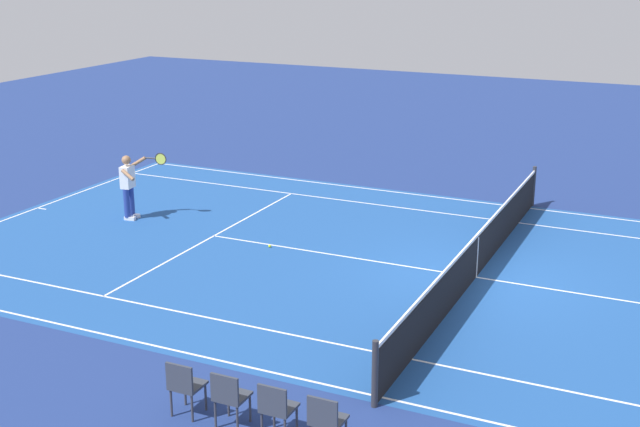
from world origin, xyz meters
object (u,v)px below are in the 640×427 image
tennis_net (477,255)px  spectator_chair_3 (184,384)px  spectator_chair_2 (229,395)px  tennis_player_near (129,183)px  tennis_ball (270,246)px  spectator_chair_1 (276,407)px  spectator_chair_0 (326,419)px

tennis_net → spectator_chair_3: tennis_net is taller
tennis_net → spectator_chair_2: (1.65, 7.21, 0.03)m
tennis_net → tennis_player_near: bearing=-1.9°
tennis_ball → spectator_chair_2: spectator_chair_2 is taller
tennis_player_near → spectator_chair_3: bearing=131.5°
tennis_player_near → spectator_chair_1: 11.09m
tennis_player_near → spectator_chair_0: size_ratio=1.93×
tennis_player_near → spectator_chair_3: 10.04m
spectator_chair_2 → spectator_chair_3: size_ratio=1.00×
tennis_player_near → spectator_chair_3: tennis_player_near is taller
tennis_net → spectator_chair_1: size_ratio=13.30×
spectator_chair_1 → spectator_chair_3: size_ratio=1.00×
spectator_chair_2 → spectator_chair_3: 0.75m
spectator_chair_3 → tennis_ball: bearing=-71.2°
tennis_net → tennis_ball: bearing=2.0°
tennis_net → tennis_player_near: 9.07m
tennis_net → spectator_chair_0: size_ratio=13.30×
tennis_player_near → spectator_chair_0: tennis_player_near is taller
spectator_chair_3 → tennis_net: bearing=-108.4°
spectator_chair_0 → spectator_chair_2: 1.50m
tennis_ball → spectator_chair_0: 8.45m
tennis_ball → spectator_chair_1: bearing=118.9°
tennis_ball → spectator_chair_2: size_ratio=0.08×
tennis_net → spectator_chair_0: tennis_net is taller
spectator_chair_0 → spectator_chair_1: (0.75, 0.00, 0.00)m
tennis_player_near → tennis_ball: tennis_player_near is taller
spectator_chair_3 → spectator_chair_0: bearing=180.0°
spectator_chair_2 → spectator_chair_1: bearing=180.0°
tennis_net → tennis_ball: tennis_net is taller
tennis_net → spectator_chair_0: (0.15, 7.21, 0.03)m
tennis_ball → spectator_chair_3: (-2.39, 7.04, 0.49)m
tennis_ball → spectator_chair_1: (-3.89, 7.04, 0.49)m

